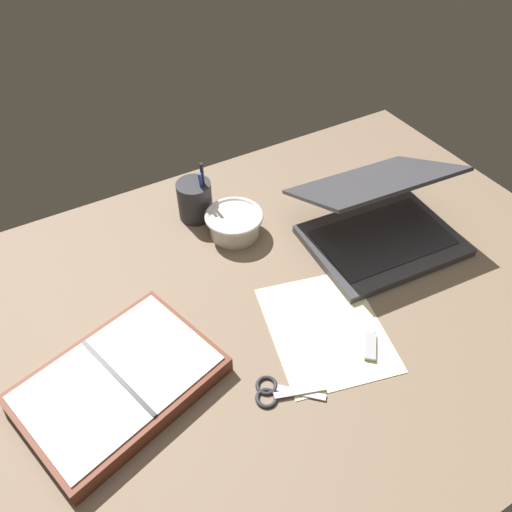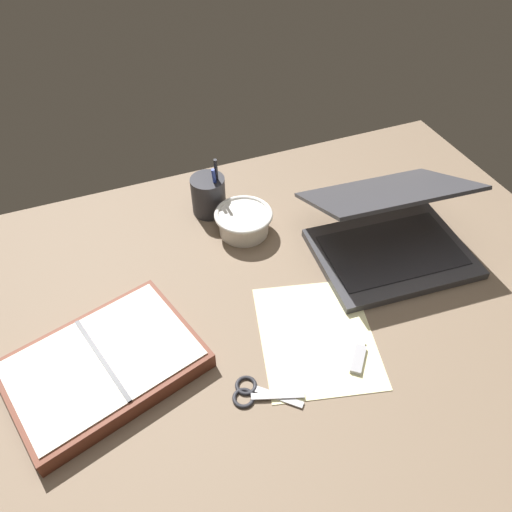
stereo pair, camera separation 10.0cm
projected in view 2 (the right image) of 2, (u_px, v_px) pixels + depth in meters
desk_top at (274, 307)px, 101.14cm from camera, size 140.00×100.00×2.00cm
laptop at (390, 232)px, 108.10cm from camera, size 34.89×32.76×18.46cm
bowl at (244, 221)px, 113.74cm from camera, size 13.34×13.34×5.63cm
pen_cup at (209, 195)px, 117.85cm from camera, size 8.08×8.08×15.43cm
planner at (104, 365)px, 88.12cm from camera, size 37.37×30.97×3.95cm
scissors at (253, 393)px, 85.95cm from camera, size 12.02×9.52×0.80cm
paper_sheet_front at (316, 336)px, 94.76cm from camera, size 27.02×30.66×0.16cm
usb_drive at (358, 359)px, 90.67cm from camera, size 5.88×6.53×1.00cm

